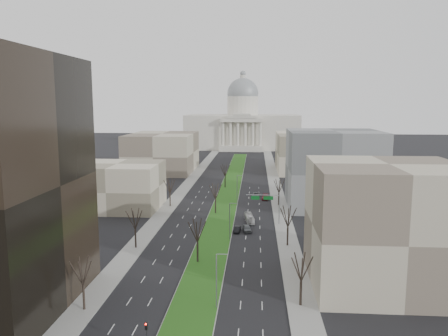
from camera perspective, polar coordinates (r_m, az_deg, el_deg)
The scene contains 29 objects.
ground at distance 168.84m, azimuth 0.82°, elevation -2.60°, with size 600.00×600.00×0.00m, color black.
median at distance 167.83m, azimuth 0.80°, elevation -2.63°, with size 8.00×222.03×0.20m.
sidewalk_left at distance 146.64m, azimuth -6.62°, elevation -4.34°, with size 5.00×330.00×0.15m, color gray.
sidewalk_right at distance 144.31m, azimuth 7.20°, elevation -4.56°, with size 5.00×330.00×0.15m, color gray.
capitol at distance 315.53m, azimuth 2.44°, elevation 5.57°, with size 80.00×46.00×55.00m.
building_beige_left at distance 139.56m, azimuth -13.71°, elevation -2.29°, with size 26.00×22.00×14.00m, color gray.
building_tan_right at distance 83.65m, azimuth 20.36°, elevation -6.99°, with size 26.00×24.00×22.00m, color #786B5C.
building_grey_right at distance 141.02m, azimuth 14.07°, elevation -0.13°, with size 28.00×26.00×24.00m, color slate.
building_far_left at distance 211.51m, azimuth -8.04°, elevation 2.04°, with size 30.00×40.00×18.00m, color #786B5C.
building_far_right at distance 213.20m, azimuth 10.99°, elevation 2.02°, with size 30.00×40.00×18.00m, color gray.
tree_left_near at distance 73.60m, azimuth -18.00°, elevation -12.59°, with size 5.10×5.10×9.18m.
tree_left_mid at distance 100.49m, azimuth -11.55°, elevation -6.41°, with size 5.40×5.40×9.72m.
tree_left_far at distance 138.48m, azimuth -7.09°, elevation -2.25°, with size 5.28×5.28×9.50m.
tree_right_near at distance 72.58m, azimuth 10.08°, elevation -12.53°, with size 5.16×5.16×9.29m.
tree_right_mid at distance 100.93m, azimuth 8.36°, elevation -6.17°, with size 5.52×5.52×9.94m.
tree_right_far at distance 140.03m, azimuth 7.19°, elevation -2.27°, with size 5.04×5.04×9.07m.
tree_median_a at distance 89.90m, azimuth -3.50°, elevation -8.04°, with size 5.40×5.40×9.72m.
tree_median_b at distance 128.50m, azimuth -1.12°, elevation -2.96°, with size 5.40×5.40×9.72m.
tree_median_c at distance 167.75m, azimuth 0.14°, elevation -0.25°, with size 5.40×5.40×9.72m.
streetlamp_median_a at distance 71.29m, azimuth -0.95°, elevation -14.42°, with size 1.90×0.20×9.16m.
streetlamp_median_b at distance 104.32m, azimuth 0.78°, elevation -6.92°, with size 1.90×0.20×9.16m.
streetlamp_median_c at distance 143.22m, azimuth 1.74°, elevation -2.66°, with size 1.90×0.20×9.16m.
traffic_signal_median at distance 61.81m, azimuth -10.08°, elevation -20.45°, with size 0.32×0.41×4.30m.
mast_arm_signs at distance 118.47m, azimuth 5.94°, elevation -4.44°, with size 9.12×0.24×8.09m.
car_grey_near at distance 112.49m, azimuth 3.01°, elevation -7.88°, with size 1.98×4.91×1.67m, color #575C60.
car_black at distance 112.03m, azimuth 1.73°, elevation -8.02°, with size 1.48×4.24×1.40m, color black.
car_red at distance 149.40m, azimuth 5.42°, elevation -3.80°, with size 2.25×5.53×1.60m, color maroon.
car_grey_far at distance 153.87m, azimuth 4.20°, elevation -3.47°, with size 2.22×4.82×1.34m, color #555A5E.
box_van at distance 121.09m, azimuth 3.32°, elevation -6.56°, with size 1.87×7.99×2.23m, color silver.
Camera 1 is at (9.70, -45.37, 32.62)m, focal length 35.00 mm.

